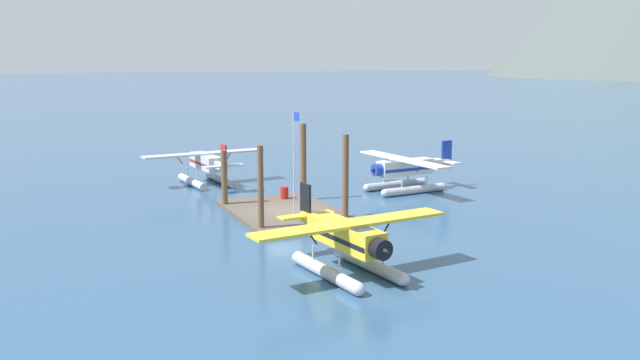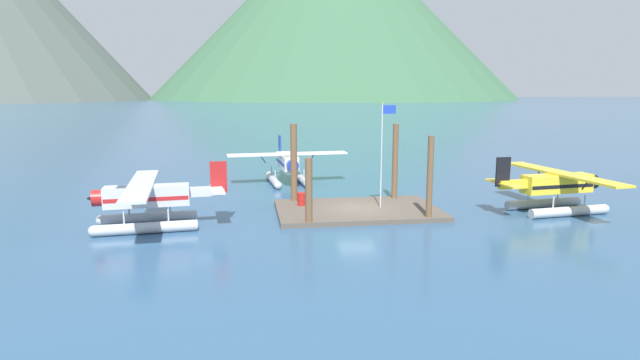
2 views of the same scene
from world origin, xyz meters
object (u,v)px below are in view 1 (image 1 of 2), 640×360
object	(u,v)px
seaplane_cream_bow_left	(405,172)
flagpole	(294,151)
fuel_drum	(284,193)
seaplane_yellow_stbd_aft	(348,243)
seaplane_silver_port_aft	(206,166)

from	to	relation	value
seaplane_cream_bow_left	flagpole	bearing A→B (deg)	-64.98
flagpole	fuel_drum	distance (m)	6.67
seaplane_yellow_stbd_aft	seaplane_cream_bow_left	xyz separation A→B (m)	(-16.89, 13.45, 0.00)
fuel_drum	seaplane_yellow_stbd_aft	world-z (taller)	seaplane_yellow_stbd_aft
fuel_drum	seaplane_silver_port_aft	distance (m)	10.14
flagpole	seaplane_cream_bow_left	bearing A→B (deg)	115.02
seaplane_yellow_stbd_aft	seaplane_silver_port_aft	world-z (taller)	same
flagpole	seaplane_yellow_stbd_aft	xyz separation A→B (m)	(11.46, -1.80, -2.98)
fuel_drum	flagpole	bearing A→B (deg)	-13.80
flagpole	seaplane_yellow_stbd_aft	bearing A→B (deg)	-8.93
seaplane_cream_bow_left	seaplane_silver_port_aft	xyz separation A→B (m)	(-9.37, -13.78, 0.00)
seaplane_cream_bow_left	seaplane_silver_port_aft	distance (m)	16.67
fuel_drum	seaplane_cream_bow_left	distance (m)	10.38
fuel_drum	seaplane_silver_port_aft	bearing A→B (deg)	-160.13
flagpole	fuel_drum	bearing A→B (deg)	166.20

